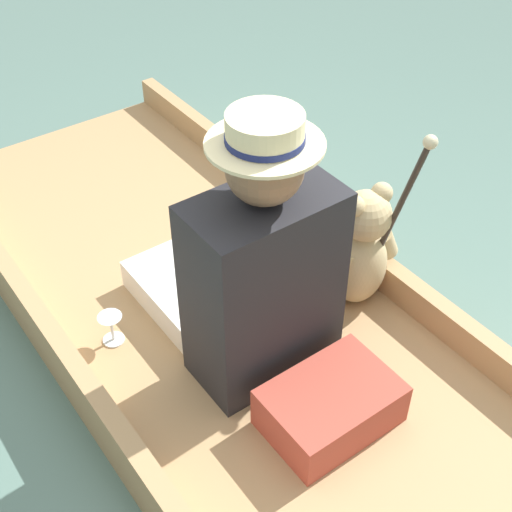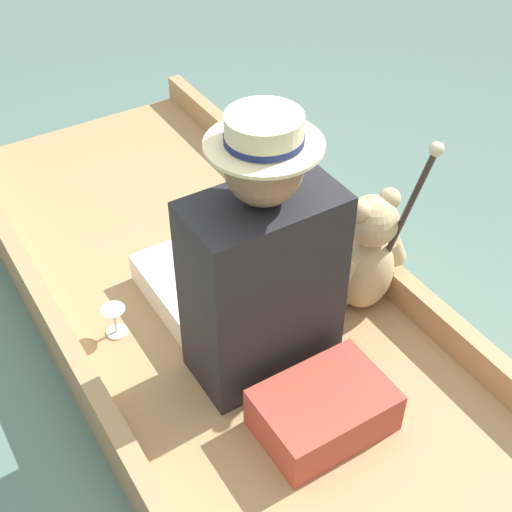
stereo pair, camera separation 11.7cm
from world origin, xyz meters
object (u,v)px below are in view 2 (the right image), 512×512
at_px(seated_person, 251,272).
at_px(wine_glass, 114,315).
at_px(walking_cane, 406,214).
at_px(teddy_bear, 367,255).

relative_size(seated_person, wine_glass, 8.04).
distance_m(wine_glass, walking_cane, 1.00).
bearing_deg(walking_cane, teddy_bear, 119.90).
height_order(seated_person, walking_cane, seated_person).
height_order(seated_person, wine_glass, seated_person).
bearing_deg(teddy_bear, seated_person, 176.61).
distance_m(seated_person, wine_glass, 0.52).
bearing_deg(walking_cane, seated_person, 166.65).
xyz_separation_m(teddy_bear, wine_glass, (-0.79, 0.32, -0.14)).
height_order(teddy_bear, wine_glass, teddy_bear).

